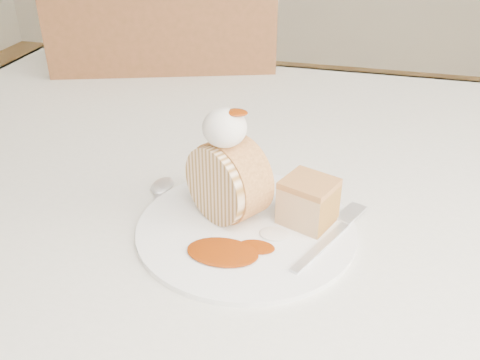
# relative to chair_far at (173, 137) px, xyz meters

# --- Properties ---
(table) EXTENTS (1.40, 0.90, 0.75)m
(table) POSITION_rel_chair_far_xyz_m (0.38, -0.44, 0.11)
(table) COLOR silver
(table) RESTS_ON ground
(chair_far) EXTENTS (0.58, 0.58, 0.96)m
(chair_far) POSITION_rel_chair_far_xyz_m (0.00, 0.00, 0.00)
(chair_far) COLOR brown
(chair_far) RESTS_ON ground
(plate) EXTENTS (0.33, 0.33, 0.01)m
(plate) POSITION_rel_chair_far_xyz_m (0.33, -0.60, 0.20)
(plate) COLOR white
(plate) RESTS_ON table
(roulade_slice) EXTENTS (0.11, 0.10, 0.09)m
(roulade_slice) POSITION_rel_chair_far_xyz_m (0.30, -0.59, 0.25)
(roulade_slice) COLOR beige
(roulade_slice) RESTS_ON plate
(cake_chunk) EXTENTS (0.07, 0.07, 0.05)m
(cake_chunk) POSITION_rel_chair_far_xyz_m (0.40, -0.58, 0.23)
(cake_chunk) COLOR tan
(cake_chunk) RESTS_ON plate
(whipped_cream) EXTENTS (0.05, 0.05, 0.04)m
(whipped_cream) POSITION_rel_chair_far_xyz_m (0.30, -0.59, 0.32)
(whipped_cream) COLOR silver
(whipped_cream) RESTS_ON roulade_slice
(caramel_drizzle) EXTENTS (0.02, 0.02, 0.01)m
(caramel_drizzle) POSITION_rel_chair_far_xyz_m (0.32, -0.59, 0.35)
(caramel_drizzle) COLOR #7F2B05
(caramel_drizzle) RESTS_ON whipped_cream
(caramel_pool) EXTENTS (0.09, 0.08, 0.00)m
(caramel_pool) POSITION_rel_chair_far_xyz_m (0.32, -0.66, 0.21)
(caramel_pool) COLOR #7F2B05
(caramel_pool) RESTS_ON plate
(fork) EXTENTS (0.08, 0.15, 0.00)m
(fork) POSITION_rel_chair_far_xyz_m (0.42, -0.62, 0.21)
(fork) COLOR silver
(fork) RESTS_ON plate
(spoon) EXTENTS (0.06, 0.16, 0.00)m
(spoon) POSITION_rel_chair_far_xyz_m (0.22, -0.62, 0.20)
(spoon) COLOR silver
(spoon) RESTS_ON table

